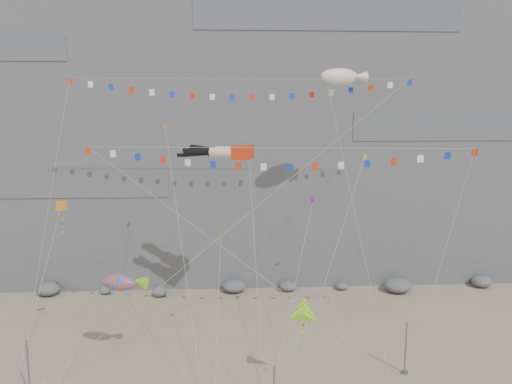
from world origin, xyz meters
TOP-DOWN VIEW (x-y plane):
  - ground at (0.00, 0.00)m, footprint 120.00×120.00m
  - cliff at (0.00, 32.00)m, footprint 80.00×28.00m
  - talus_boulders at (0.00, 17.00)m, footprint 60.00×3.00m
  - anchor_pole_left at (-14.32, -2.97)m, footprint 0.12×0.12m
  - anchor_pole_right at (12.76, -1.09)m, footprint 0.12×0.12m
  - legs_kite at (-0.94, 6.62)m, footprint 6.70×16.77m
  - flag_banner_upper at (0.80, 10.32)m, footprint 31.12×14.75m
  - flag_banner_lower at (3.24, 2.42)m, footprint 29.41×6.89m
  - harlequin_kite at (-13.20, 2.34)m, footprint 2.96×7.40m
  - fish_windsock at (-8.76, 0.68)m, footprint 6.06×6.24m
  - delta_kite at (4.51, -3.90)m, footprint 3.22×4.77m
  - blimp_windsock at (9.52, 9.51)m, footprint 4.69×12.08m
  - small_kite_a at (-5.86, 8.33)m, footprint 4.51×15.49m
  - small_kite_b at (6.45, 4.58)m, footprint 5.19×11.12m
  - small_kite_c at (-1.10, 2.22)m, footprint 1.06×9.90m
  - small_kite_d at (11.08, 6.53)m, footprint 8.91×13.19m

SIDE VIEW (x-z plane):
  - ground at x=0.00m, z-range 0.00..0.00m
  - talus_boulders at x=0.00m, z-range 0.00..1.20m
  - anchor_pole_right at x=12.76m, z-range 0.00..4.04m
  - anchor_pole_left at x=-14.32m, z-range 0.00..4.32m
  - delta_kite at x=4.51m, z-range 2.14..10.17m
  - fish_windsock at x=-8.76m, z-range 2.26..11.71m
  - small_kite_c at x=-1.10m, z-range 3.06..16.86m
  - small_kite_b at x=6.45m, z-range 3.76..20.62m
  - harlequin_kite at x=-13.20m, z-range 5.38..19.64m
  - small_kite_d at x=11.08m, z-range 4.33..26.14m
  - legs_kite at x=-0.94m, z-range 5.53..27.00m
  - flag_banner_lower at x=3.24m, z-range 6.97..26.80m
  - small_kite_a at x=-5.86m, z-range 5.70..29.61m
  - flag_banner_upper at x=0.80m, z-range 7.03..38.06m
  - blimp_windsock at x=9.52m, z-range 10.13..35.24m
  - cliff at x=0.00m, z-range 0.00..50.00m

